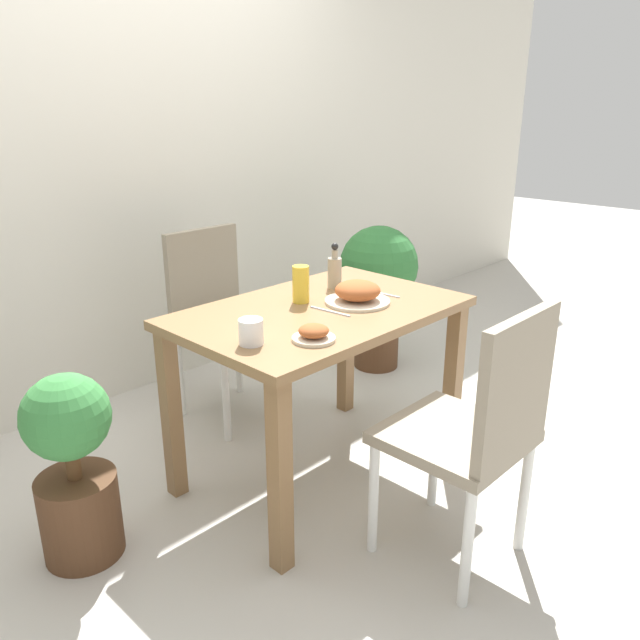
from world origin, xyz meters
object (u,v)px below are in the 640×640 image
object	(u,v)px
chair_far	(219,313)
sauce_bottle	(335,271)
potted_plant_right	(378,279)
juice_glass	(301,284)
side_plate	(314,334)
potted_plant_left	(73,465)
chair_near	(477,425)
food_plate	(358,293)
drink_cup	(251,332)

from	to	relation	value
chair_far	sauce_bottle	xyz separation A→B (m)	(0.17, -0.60, 0.29)
potted_plant_right	juice_glass	bearing A→B (deg)	-157.15
side_plate	juice_glass	xyz separation A→B (m)	(0.26, 0.33, 0.05)
potted_plant_left	potted_plant_right	world-z (taller)	potted_plant_right
chair_near	potted_plant_left	bearing A→B (deg)	-47.72
chair_near	chair_far	xyz separation A→B (m)	(0.12, 1.47, 0.00)
chair_far	potted_plant_right	size ratio (longest dim) A/B	1.09
food_plate	side_plate	xyz separation A→B (m)	(-0.41, -0.16, -0.02)
side_plate	potted_plant_left	xyz separation A→B (m)	(-0.65, 0.46, -0.40)
chair_far	juice_glass	xyz separation A→B (m)	(-0.07, -0.64, 0.28)
chair_far	chair_near	bearing A→B (deg)	-94.56
chair_far	sauce_bottle	distance (m)	0.68
side_plate	juice_glass	size ratio (longest dim) A/B	1.00
food_plate	drink_cup	world-z (taller)	food_plate
drink_cup	potted_plant_left	distance (m)	0.73
chair_near	potted_plant_right	distance (m)	1.66
juice_glass	potted_plant_right	world-z (taller)	juice_glass
chair_near	sauce_bottle	size ratio (longest dim) A/B	4.70
food_plate	potted_plant_left	xyz separation A→B (m)	(-1.06, 0.30, -0.42)
drink_cup	sauce_bottle	distance (m)	0.71
side_plate	drink_cup	bearing A→B (deg)	143.43
chair_near	potted_plant_left	xyz separation A→B (m)	(-0.87, 0.96, -0.17)
chair_near	side_plate	xyz separation A→B (m)	(-0.22, 0.50, 0.24)
juice_glass	potted_plant_left	xyz separation A→B (m)	(-0.92, 0.13, -0.45)
chair_far	juice_glass	size ratio (longest dim) A/B	6.21
chair_near	drink_cup	xyz separation A→B (m)	(-0.38, 0.62, 0.25)
juice_glass	sauce_bottle	world-z (taller)	sauce_bottle
juice_glass	potted_plant_right	xyz separation A→B (m)	(1.03, 0.44, -0.27)
chair_far	potted_plant_right	world-z (taller)	chair_far
chair_near	food_plate	distance (m)	0.73
chair_far	sauce_bottle	size ratio (longest dim) A/B	4.70
food_plate	potted_plant_right	distance (m)	1.10
chair_near	chair_far	distance (m)	1.47
side_plate	juice_glass	world-z (taller)	juice_glass
food_plate	juice_glass	world-z (taller)	juice_glass
food_plate	potted_plant_right	xyz separation A→B (m)	(0.89, 0.60, -0.24)
chair_near	potted_plant_right	world-z (taller)	chair_near
side_plate	chair_near	bearing A→B (deg)	-66.32
side_plate	potted_plant_left	distance (m)	0.90
food_plate	chair_far	bearing A→B (deg)	95.24
chair_far	side_plate	world-z (taller)	chair_far
chair_near	chair_far	size ratio (longest dim) A/B	1.00
chair_far	side_plate	size ratio (longest dim) A/B	6.23
chair_near	side_plate	world-z (taller)	chair_near
juice_glass	potted_plant_left	distance (m)	1.03
food_plate	drink_cup	bearing A→B (deg)	-175.93
chair_near	sauce_bottle	distance (m)	0.96
juice_glass	sauce_bottle	distance (m)	0.24
chair_near	drink_cup	size ratio (longest dim) A/B	10.60
chair_far	potted_plant_right	xyz separation A→B (m)	(0.96, -0.20, 0.02)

